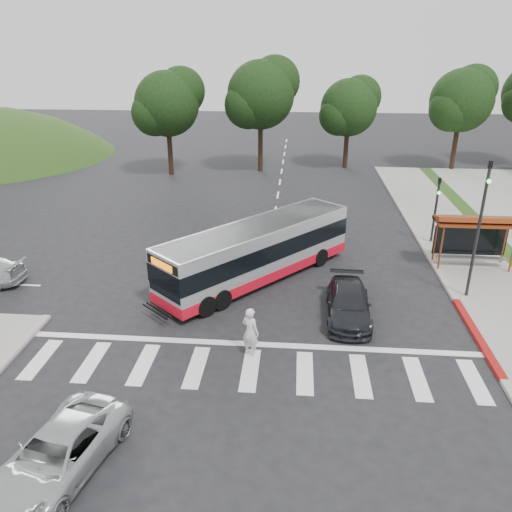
# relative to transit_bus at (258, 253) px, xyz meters

# --- Properties ---
(ground) EXTENTS (140.00, 140.00, 0.00)m
(ground) POSITION_rel_transit_bus_xyz_m (0.35, -2.68, -1.44)
(ground) COLOR black
(ground) RESTS_ON ground
(sidewalk_east) EXTENTS (4.00, 40.00, 0.12)m
(sidewalk_east) POSITION_rel_transit_bus_xyz_m (11.35, 5.32, -1.38)
(sidewalk_east) COLOR gray
(sidewalk_east) RESTS_ON ground
(curb_east) EXTENTS (0.30, 40.00, 0.15)m
(curb_east) POSITION_rel_transit_bus_xyz_m (9.35, 5.32, -1.36)
(curb_east) COLOR #9E9991
(curb_east) RESTS_ON ground
(curb_east_red) EXTENTS (0.32, 6.00, 0.15)m
(curb_east_red) POSITION_rel_transit_bus_xyz_m (9.35, -4.68, -1.36)
(curb_east_red) COLOR maroon
(curb_east_red) RESTS_ON ground
(crosswalk_ladder) EXTENTS (18.00, 2.60, 0.01)m
(crosswalk_ladder) POSITION_rel_transit_bus_xyz_m (0.35, -7.68, -1.43)
(crosswalk_ladder) COLOR silver
(crosswalk_ladder) RESTS_ON ground
(bus_shelter) EXTENTS (4.20, 1.60, 2.86)m
(bus_shelter) POSITION_rel_transit_bus_xyz_m (11.15, 2.42, 0.91)
(bus_shelter) COLOR #8D3917
(bus_shelter) RESTS_ON sidewalk_east
(traffic_signal_ne_tall) EXTENTS (0.18, 0.37, 6.50)m
(traffic_signal_ne_tall) POSITION_rel_transit_bus_xyz_m (9.95, -1.19, 2.44)
(traffic_signal_ne_tall) COLOR black
(traffic_signal_ne_tall) RESTS_ON ground
(traffic_signal_ne_short) EXTENTS (0.18, 0.37, 4.00)m
(traffic_signal_ne_short) POSITION_rel_transit_bus_xyz_m (9.95, 5.81, 1.04)
(traffic_signal_ne_short) COLOR black
(traffic_signal_ne_short) RESTS_ON ground
(tree_ne_a) EXTENTS (6.16, 5.74, 9.30)m
(tree_ne_a) POSITION_rel_transit_bus_xyz_m (16.42, 25.38, 4.95)
(tree_ne_a) COLOR black
(tree_ne_a) RESTS_ON parking_lot
(tree_north_a) EXTENTS (6.60, 6.15, 10.17)m
(tree_north_a) POSITION_rel_transit_bus_xyz_m (-1.57, 23.39, 5.48)
(tree_north_a) COLOR black
(tree_north_a) RESTS_ON ground
(tree_north_b) EXTENTS (5.72, 5.33, 8.43)m
(tree_north_b) POSITION_rel_transit_bus_xyz_m (6.42, 25.38, 4.22)
(tree_north_b) COLOR black
(tree_north_b) RESTS_ON ground
(tree_north_c) EXTENTS (6.16, 5.74, 9.30)m
(tree_north_c) POSITION_rel_transit_bus_xyz_m (-9.58, 21.38, 4.85)
(tree_north_c) COLOR black
(tree_north_c) RESTS_ON ground
(transit_bus) EXTENTS (9.16, 9.97, 2.88)m
(transit_bus) POSITION_rel_transit_bus_xyz_m (0.00, 0.00, 0.00)
(transit_bus) COLOR #ADAFB2
(transit_bus) RESTS_ON ground
(pedestrian) EXTENTS (0.88, 0.78, 2.01)m
(pedestrian) POSITION_rel_transit_bus_xyz_m (0.26, -6.69, -0.43)
(pedestrian) COLOR silver
(pedestrian) RESTS_ON ground
(dark_sedan) EXTENTS (1.99, 4.59, 1.32)m
(dark_sedan) POSITION_rel_transit_bus_xyz_m (4.22, -3.48, -0.78)
(dark_sedan) COLOR black
(dark_sedan) RESTS_ON ground
(silver_suv_south) EXTENTS (3.18, 5.12, 1.32)m
(silver_suv_south) POSITION_rel_transit_bus_xyz_m (-4.47, -12.84, -0.78)
(silver_suv_south) COLOR #B4B7B9
(silver_suv_south) RESTS_ON ground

